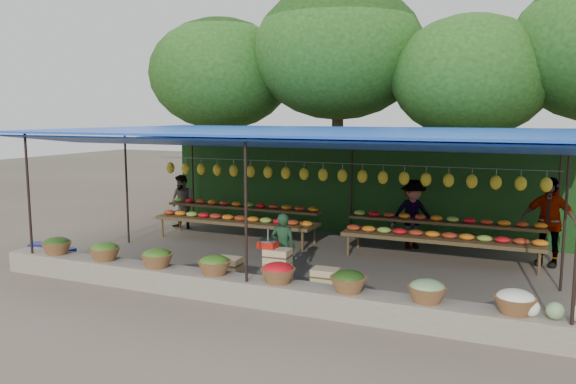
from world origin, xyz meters
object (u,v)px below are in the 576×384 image
at_px(vendor_seated, 283,247).
at_px(weighing_scale, 268,243).
at_px(crate_counter, 276,274).
at_px(blue_crate_back, 42,249).
at_px(blue_crate_front, 62,256).

bearing_deg(vendor_seated, weighing_scale, 78.93).
relative_size(crate_counter, weighing_scale, 6.78).
relative_size(weighing_scale, blue_crate_back, 0.71).
xyz_separation_m(vendor_seated, blue_crate_front, (-4.84, -0.69, -0.50)).
height_order(crate_counter, blue_crate_front, crate_counter).
height_order(weighing_scale, blue_crate_back, weighing_scale).
distance_m(weighing_scale, blue_crate_back, 5.71).
bearing_deg(vendor_seated, blue_crate_front, -1.31).
relative_size(weighing_scale, vendor_seated, 0.27).
distance_m(crate_counter, vendor_seated, 0.71).
bearing_deg(weighing_scale, crate_counter, -0.00).
distance_m(crate_counter, blue_crate_front, 4.99).
height_order(crate_counter, vendor_seated, vendor_seated).
xyz_separation_m(weighing_scale, blue_crate_front, (-4.83, -0.08, -0.70)).
xyz_separation_m(crate_counter, vendor_seated, (-0.14, 0.61, 0.34)).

